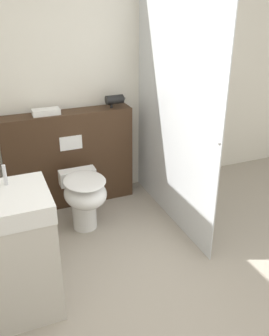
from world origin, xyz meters
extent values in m
plane|color=#9E9384|center=(0.00, 0.00, 0.00)|extent=(12.00, 12.00, 0.00)
cube|color=silver|center=(0.00, 2.26, 1.25)|extent=(8.00, 0.06, 2.50)
cube|color=#3D2819|center=(-0.44, 2.08, 0.50)|extent=(1.30, 0.23, 0.99)
cube|color=white|center=(-0.44, 1.97, 0.71)|extent=(0.22, 0.01, 0.14)
cube|color=silver|center=(0.39, 1.45, 1.09)|extent=(0.01, 1.55, 2.18)
sphere|color=#B2B2B7|center=(0.39, 0.71, 1.05)|extent=(0.04, 0.04, 0.04)
cylinder|color=white|center=(-0.45, 1.56, 0.19)|extent=(0.23, 0.23, 0.38)
ellipsoid|color=white|center=(-0.45, 1.48, 0.40)|extent=(0.38, 0.46, 0.24)
ellipsoid|color=white|center=(-0.45, 1.48, 0.53)|extent=(0.37, 0.45, 0.02)
cube|color=white|center=(-0.45, 1.75, 0.45)|extent=(0.34, 0.12, 0.14)
cube|color=beige|center=(-1.11, 0.76, 0.39)|extent=(0.48, 0.50, 0.78)
cube|color=white|center=(-1.11, 0.76, 0.85)|extent=(0.49, 0.51, 0.12)
cylinder|color=silver|center=(-1.11, 0.90, 0.98)|extent=(0.02, 0.02, 0.14)
cylinder|color=black|center=(0.05, 2.06, 1.07)|extent=(0.18, 0.09, 0.09)
cone|color=black|center=(0.15, 2.06, 1.07)|extent=(0.03, 0.08, 0.08)
cylinder|color=black|center=(0.02, 2.06, 1.03)|extent=(0.03, 0.03, 0.07)
cube|color=white|center=(-0.63, 2.07, 1.02)|extent=(0.26, 0.13, 0.06)
camera|label=1|loc=(-1.16, -1.42, 2.04)|focal=40.00mm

